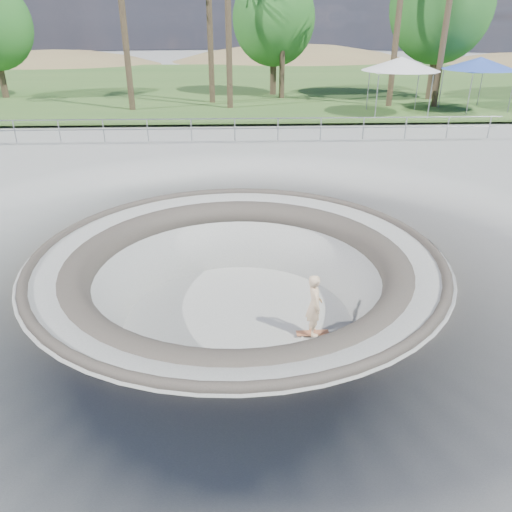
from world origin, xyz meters
The scene contains 11 objects.
ground centered at (0.00, 0.00, 0.00)m, with size 180.00×180.00×0.00m, color #A5A6A0.
skate_bowl centered at (0.00, 0.00, -1.83)m, with size 14.00×14.00×4.10m.
grass_strip centered at (0.00, 34.00, 0.22)m, with size 180.00×36.00×0.12m.
distant_hills centered at (3.78, 57.17, -7.02)m, with size 103.20×45.00×28.60m.
safety_railing centered at (0.00, 12.00, 0.69)m, with size 25.00×0.06×1.03m.
skateboard centered at (1.86, -0.87, -1.83)m, with size 0.83×0.25×0.09m.
skater centered at (1.86, -0.87, -1.00)m, with size 0.59×0.39×1.63m, color beige.
canopy_white centered at (9.34, 18.00, 2.99)m, with size 6.11×6.11×3.10m.
canopy_blue centered at (14.41, 19.24, 2.91)m, with size 5.81×5.81×3.00m.
bushy_tree_mid centered at (2.83, 26.43, 5.24)m, with size 5.66×5.15×8.17m.
bushy_tree_right centered at (13.36, 23.73, 6.05)m, with size 6.56×5.97×9.47m.
Camera 1 is at (-0.02, -11.30, 5.38)m, focal length 35.00 mm.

